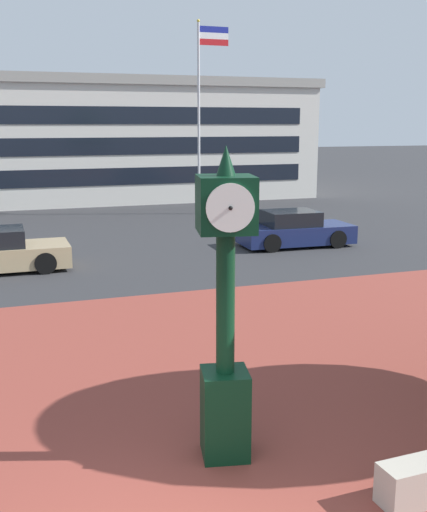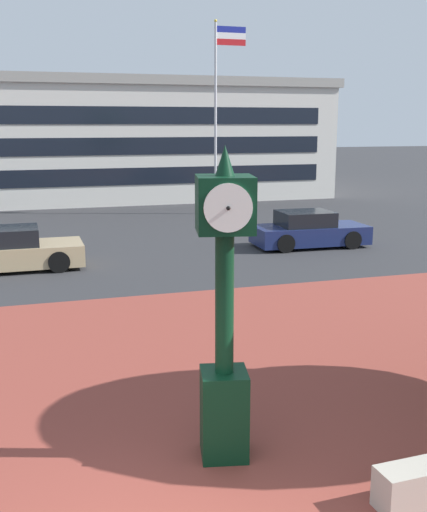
% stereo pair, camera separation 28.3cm
% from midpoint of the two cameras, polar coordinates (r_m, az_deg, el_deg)
% --- Properties ---
extents(plaza_brick_paving, '(44.00, 14.18, 0.01)m').
position_cam_midpoint_polar(plaza_brick_paving, '(9.37, -9.78, -15.74)').
color(plaza_brick_paving, brown).
rests_on(plaza_brick_paving, ground).
extents(street_clock, '(0.82, 0.85, 4.08)m').
position_cam_midpoint_polar(street_clock, '(7.99, 0.07, -5.59)').
color(street_clock, black).
rests_on(street_clock, ground).
extents(car_street_far, '(4.09, 1.95, 1.28)m').
position_cam_midpoint_polar(car_street_far, '(22.62, 7.02, 2.34)').
color(car_street_far, navy).
rests_on(car_street_far, ground).
extents(flagpole_primary, '(1.54, 0.14, 9.00)m').
position_cam_midpoint_polar(flagpole_primary, '(30.34, -1.38, 13.67)').
color(flagpole_primary, silver).
rests_on(flagpole_primary, ground).
extents(civic_building, '(25.52, 15.74, 6.81)m').
position_cam_midpoint_polar(civic_building, '(41.02, -11.98, 10.48)').
color(civic_building, beige).
rests_on(civic_building, ground).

